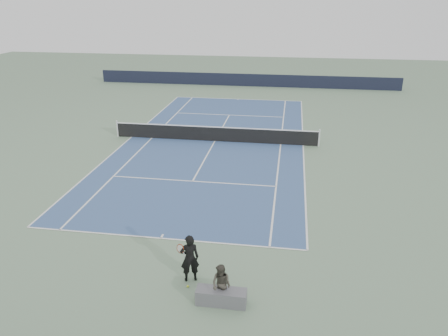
# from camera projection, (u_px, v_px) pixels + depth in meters

# --- Properties ---
(ground) EXTENTS (80.00, 80.00, 0.00)m
(ground) POSITION_uv_depth(u_px,v_px,m) (215.00, 141.00, 27.44)
(ground) COLOR slate
(court_surface) EXTENTS (10.97, 23.77, 0.01)m
(court_surface) POSITION_uv_depth(u_px,v_px,m) (215.00, 141.00, 27.44)
(court_surface) COLOR #375382
(court_surface) RESTS_ON ground
(tennis_net) EXTENTS (12.90, 0.10, 1.07)m
(tennis_net) POSITION_uv_depth(u_px,v_px,m) (215.00, 134.00, 27.26)
(tennis_net) COLOR silver
(tennis_net) RESTS_ON ground
(windscreen_far) EXTENTS (30.00, 0.25, 1.20)m
(windscreen_far) POSITION_uv_depth(u_px,v_px,m) (246.00, 80.00, 43.63)
(windscreen_far) COLOR black
(windscreen_far) RESTS_ON ground
(tennis_player) EXTENTS (0.82, 0.63, 1.65)m
(tennis_player) POSITION_uv_depth(u_px,v_px,m) (190.00, 258.00, 13.86)
(tennis_player) COLOR black
(tennis_player) RESTS_ON ground
(tennis_ball) EXTENTS (0.07, 0.07, 0.07)m
(tennis_ball) POSITION_uv_depth(u_px,v_px,m) (188.00, 286.00, 13.79)
(tennis_ball) COLOR #D0E72F
(tennis_ball) RESTS_ON ground
(spectator_bench) EXTENTS (1.57, 1.06, 1.32)m
(spectator_bench) POSITION_uv_depth(u_px,v_px,m) (221.00, 290.00, 12.91)
(spectator_bench) COLOR #5A5A60
(spectator_bench) RESTS_ON ground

